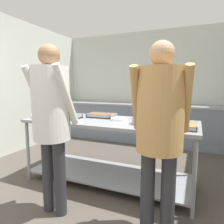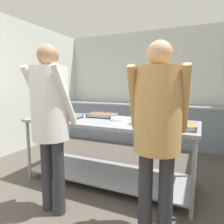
% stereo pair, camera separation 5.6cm
% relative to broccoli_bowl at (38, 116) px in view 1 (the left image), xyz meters
% --- Properties ---
extents(wall_rear, '(4.36, 0.06, 2.65)m').
position_rel_broccoli_bowl_xyz_m(wall_rear, '(0.86, 2.79, 0.42)').
color(wall_rear, silver).
rests_on(wall_rear, ground_plane).
extents(wall_left, '(0.06, 3.90, 2.65)m').
position_rel_broccoli_bowl_xyz_m(wall_left, '(-1.29, 0.90, 0.42)').
color(wall_left, silver).
rests_on(wall_left, ground_plane).
extents(back_counter, '(4.20, 0.65, 0.91)m').
position_rel_broccoli_bowl_xyz_m(back_counter, '(0.86, 2.42, -0.45)').
color(back_counter, slate).
rests_on(back_counter, ground_plane).
extents(serving_counter, '(2.28, 0.86, 0.87)m').
position_rel_broccoli_bowl_xyz_m(serving_counter, '(1.00, 0.24, -0.32)').
color(serving_counter, gray).
rests_on(serving_counter, ground_plane).
extents(broccoli_bowl, '(0.20, 0.20, 0.10)m').
position_rel_broccoli_bowl_xyz_m(broccoli_bowl, '(0.00, 0.00, 0.00)').
color(broccoli_bowl, silver).
rests_on(broccoli_bowl, serving_counter).
extents(serving_tray_roast, '(0.42, 0.30, 0.05)m').
position_rel_broccoli_bowl_xyz_m(serving_tray_roast, '(0.35, 0.16, -0.01)').
color(serving_tray_roast, gray).
rests_on(serving_tray_roast, serving_counter).
extents(serving_tray_greens, '(0.39, 0.26, 0.05)m').
position_rel_broccoli_bowl_xyz_m(serving_tray_greens, '(0.79, 0.45, -0.01)').
color(serving_tray_greens, gray).
rests_on(serving_tray_greens, serving_counter).
extents(plate_stack, '(0.22, 0.22, 0.04)m').
position_rel_broccoli_bowl_xyz_m(plate_stack, '(1.13, 0.28, -0.02)').
color(plate_stack, white).
rests_on(plate_stack, serving_counter).
extents(sauce_pan, '(0.39, 0.25, 0.08)m').
position_rel_broccoli_bowl_xyz_m(sauce_pan, '(1.47, 0.15, 0.01)').
color(sauce_pan, gray).
rests_on(sauce_pan, serving_counter).
extents(serving_tray_vegetables, '(0.40, 0.31, 0.05)m').
position_rel_broccoli_bowl_xyz_m(serving_tray_vegetables, '(1.90, 0.09, -0.01)').
color(serving_tray_vegetables, gray).
rests_on(serving_tray_vegetables, serving_counter).
extents(guest_serving_left, '(0.48, 0.37, 1.73)m').
position_rel_broccoli_bowl_xyz_m(guest_serving_left, '(0.74, -0.60, 0.16)').
color(guest_serving_left, '#2D2D33').
rests_on(guest_serving_left, ground_plane).
extents(guest_serving_right, '(0.52, 0.40, 1.70)m').
position_rel_broccoli_bowl_xyz_m(guest_serving_right, '(1.79, -0.48, 0.14)').
color(guest_serving_right, '#2D2D33').
rests_on(guest_serving_right, ground_plane).
extents(water_bottle, '(0.08, 0.08, 0.24)m').
position_rel_broccoli_bowl_xyz_m(water_bottle, '(1.36, 2.39, 0.11)').
color(water_bottle, '#23602D').
rests_on(water_bottle, back_counter).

